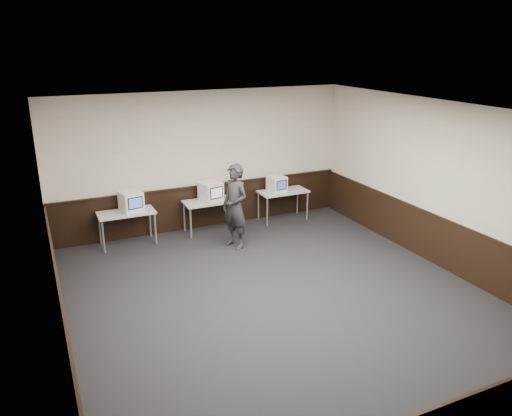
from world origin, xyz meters
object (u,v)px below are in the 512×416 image
Objects in this scene: desk_right at (283,194)px; emac_left at (131,201)px; desk_center at (210,204)px; desk_left at (126,215)px; person at (235,207)px; emac_right at (277,184)px; emac_center at (211,191)px.

emac_left reaches higher than desk_right.
desk_left is at bearing 180.00° from desk_center.
person reaches higher than desk_right.
emac_left is at bearing 179.72° from desk_right.
emac_right is (-0.17, 0.00, 0.26)m from desk_right.
emac_center reaches higher than emac_left.
emac_left is 0.96× the size of emac_center.
emac_right is at bearing 178.42° from desk_right.
desk_right is 3.68m from emac_left.
emac_center is at bearing -0.30° from desk_left.
person is at bearing -147.60° from desk_right.
desk_center is 1.90m from desk_right.
desk_left is 1.00× the size of desk_right.
emac_center is (0.03, -0.01, 0.29)m from desk_center.
desk_left is at bearing -137.96° from person.
emac_left reaches higher than desk_center.
desk_center is at bearing 147.91° from emac_center.
emac_center is 1.70m from emac_right.
person is (-1.55, -1.10, -0.03)m from emac_right.
desk_left is 1.00× the size of desk_center.
desk_right is 2.26× the size of emac_left.
desk_left and desk_center have the same top height.
emac_left is 1.17× the size of emac_right.
person is at bearing -80.53° from desk_center.
emac_left is (-1.77, 0.02, 0.29)m from desk_center.
desk_right is at bearing 102.09° from person.
desk_left and desk_right have the same top height.
emac_left is 0.29× the size of person.
emac_left is (0.13, 0.02, 0.29)m from desk_left.
emac_center is 1.09m from person.
desk_left is 1.95m from emac_center.
emac_right is 1.89m from person.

